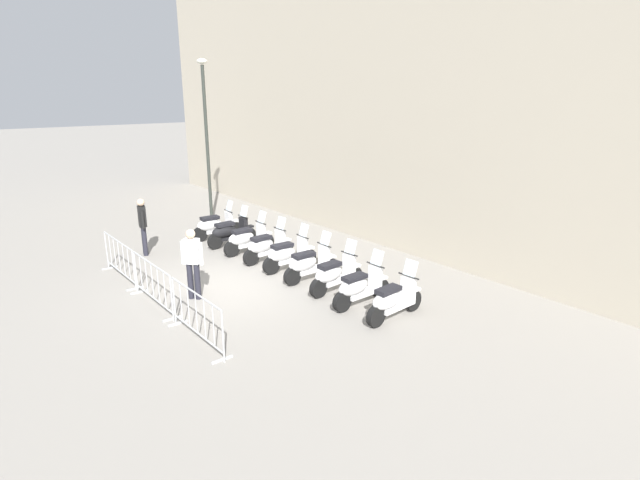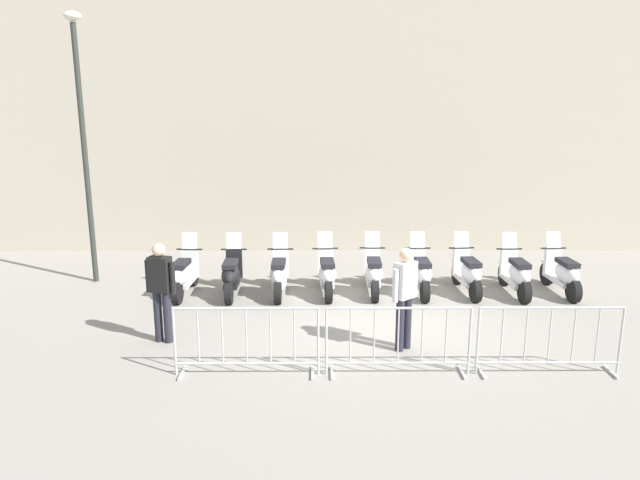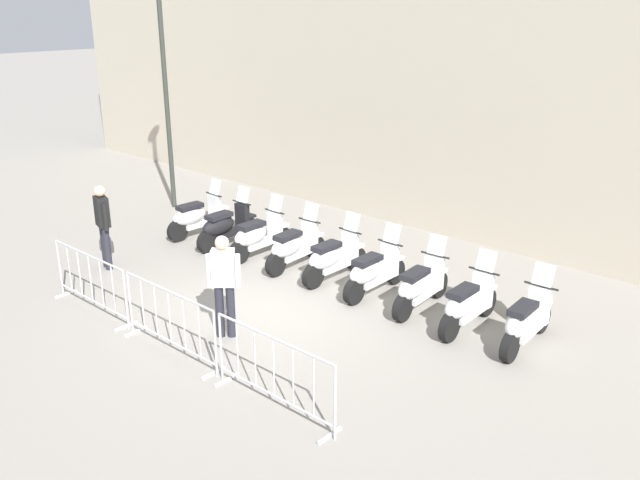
% 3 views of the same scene
% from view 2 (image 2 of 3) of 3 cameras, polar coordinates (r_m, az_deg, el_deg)
% --- Properties ---
extents(ground_plane, '(120.00, 120.00, 0.00)m').
position_cam_2_polar(ground_plane, '(10.94, 6.10, -8.24)').
color(ground_plane, gray).
extents(building_facade, '(28.10, 5.05, 13.01)m').
position_cam_2_polar(building_facade, '(17.07, 4.02, 21.67)').
color(building_facade, '#B2A893').
rests_on(building_facade, ground).
extents(motorcycle_0, '(0.56, 1.72, 1.24)m').
position_cam_2_polar(motorcycle_0, '(12.68, -13.10, -3.32)').
color(motorcycle_0, black).
rests_on(motorcycle_0, ground).
extents(motorcycle_1, '(0.59, 1.72, 1.24)m').
position_cam_2_polar(motorcycle_1, '(12.48, -8.59, -3.37)').
color(motorcycle_1, black).
rests_on(motorcycle_1, ground).
extents(motorcycle_2, '(0.57, 1.73, 1.24)m').
position_cam_2_polar(motorcycle_2, '(12.40, -3.99, -3.36)').
color(motorcycle_2, black).
rests_on(motorcycle_2, ground).
extents(motorcycle_3, '(0.62, 1.72, 1.24)m').
position_cam_2_polar(motorcycle_3, '(12.42, 0.66, -3.31)').
color(motorcycle_3, black).
rests_on(motorcycle_3, ground).
extents(motorcycle_4, '(0.56, 1.73, 1.24)m').
position_cam_2_polar(motorcycle_4, '(12.52, 5.22, -3.23)').
color(motorcycle_4, black).
rests_on(motorcycle_4, ground).
extents(motorcycle_5, '(0.57, 1.73, 1.24)m').
position_cam_2_polar(motorcycle_5, '(12.63, 9.77, -3.22)').
color(motorcycle_5, black).
rests_on(motorcycle_5, ground).
extents(motorcycle_6, '(0.64, 1.72, 1.24)m').
position_cam_2_polar(motorcycle_6, '(12.86, 14.18, -3.14)').
color(motorcycle_6, black).
rests_on(motorcycle_6, ground).
extents(motorcycle_7, '(0.59, 1.72, 1.24)m').
position_cam_2_polar(motorcycle_7, '(13.06, 18.53, -3.18)').
color(motorcycle_7, black).
rests_on(motorcycle_7, ground).
extents(motorcycle_8, '(0.63, 1.72, 1.24)m').
position_cam_2_polar(motorcycle_8, '(13.46, 22.51, -3.03)').
color(motorcycle_8, black).
rests_on(motorcycle_8, ground).
extents(barrier_segment_0, '(2.16, 0.63, 1.07)m').
position_cam_2_polar(barrier_segment_0, '(8.90, -7.17, -9.80)').
color(barrier_segment_0, '#B2B5B7').
rests_on(barrier_segment_0, ground).
extents(barrier_segment_1, '(2.16, 0.63, 1.07)m').
position_cam_2_polar(barrier_segment_1, '(8.92, 7.60, -9.75)').
color(barrier_segment_1, '#B2B5B7').
rests_on(barrier_segment_1, ground).
extents(barrier_segment_2, '(2.16, 0.63, 1.07)m').
position_cam_2_polar(barrier_segment_2, '(9.49, 21.39, -9.14)').
color(barrier_segment_2, '#B2B5B7').
rests_on(barrier_segment_2, ground).
extents(street_lamp, '(0.36, 0.36, 5.84)m').
position_cam_2_polar(street_lamp, '(13.85, -22.13, 10.33)').
color(street_lamp, '#2D332D').
rests_on(street_lamp, ground).
extents(officer_near_row_end, '(0.54, 0.29, 1.73)m').
position_cam_2_polar(officer_near_row_end, '(10.20, -15.22, -4.41)').
color(officer_near_row_end, '#23232D').
rests_on(officer_near_row_end, ground).
extents(officer_mid_plaza, '(0.41, 0.42, 1.73)m').
position_cam_2_polar(officer_mid_plaza, '(9.64, 8.23, -5.10)').
color(officer_mid_plaza, '#23232D').
rests_on(officer_mid_plaza, ground).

